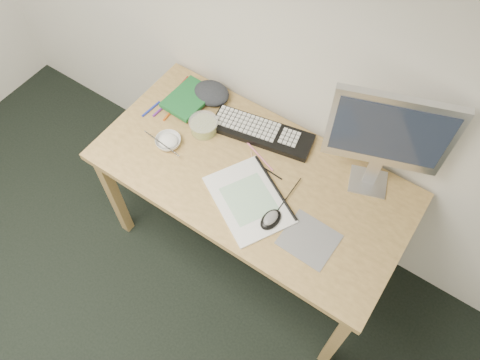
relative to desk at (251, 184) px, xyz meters
The scene contains 18 objects.
desk is the anchor object (origin of this frame).
mousepad 0.40m from the desk, 20.19° to the right, with size 0.21×0.19×0.00m, color gray.
sketchpad 0.16m from the desk, 61.97° to the right, with size 0.37×0.26×0.01m, color white.
keyboard 0.24m from the desk, 111.61° to the left, with size 0.47×0.15×0.03m, color black.
monitor 0.65m from the desk, 29.27° to the left, with size 0.44×0.19×0.53m.
mouse 0.27m from the desk, 38.39° to the right, with size 0.07×0.11×0.04m, color black.
rice_bowl 0.42m from the desk, 169.05° to the right, with size 0.12×0.12×0.04m, color silver.
chopsticks 0.44m from the desk, 164.65° to the right, with size 0.02×0.02×0.21m, color silver.
fruit_tub 0.35m from the desk, 166.36° to the left, with size 0.14×0.14×0.07m, color #E7DE51.
book_red 0.53m from the desk, 159.06° to the left, with size 0.17×0.22×0.02m, color maroon.
book_green 0.52m from the desk, 160.28° to the left, with size 0.17×0.23×0.02m, color #19642D.
cloth_lump 0.50m from the desk, 147.41° to the left, with size 0.15×0.13×0.06m, color #272A2E.
pencil_pink 0.13m from the desk, 102.72° to the left, with size 0.01×0.01×0.19m, color pink.
pencil_tan 0.09m from the desk, 108.01° to the left, with size 0.01×0.01×0.17m, color tan.
pencil_black 0.11m from the desk, 50.42° to the left, with size 0.01×0.01×0.16m, color black.
marker_blue 0.61m from the desk, behind, with size 0.01×0.01×0.12m, color #1F2FA9.
marker_orange 0.52m from the desk, behind, with size 0.01×0.01×0.12m, color #D65D19.
marker_purple 0.57m from the desk, behind, with size 0.01×0.01×0.13m, color #6B2A9B.
Camera 1 is at (0.83, 0.48, 2.46)m, focal length 35.00 mm.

